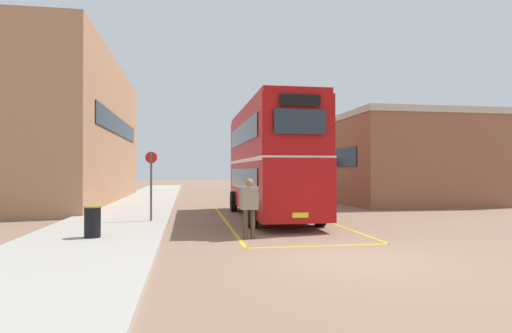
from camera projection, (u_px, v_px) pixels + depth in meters
name	position (u px, v px, depth m)	size (l,w,h in m)	color
ground_plane	(254.00, 206.00, 23.94)	(135.60, 135.60, 0.00)	#846651
sidewalk_left	(141.00, 203.00, 25.24)	(4.00, 57.60, 0.14)	#A39E93
brick_building_left	(66.00, 133.00, 26.50)	(6.57, 19.09, 8.83)	#AD7A56
depot_building_right	(386.00, 160.00, 29.21)	(8.94, 14.30, 5.48)	brown
double_decker_bus	(270.00, 160.00, 18.15)	(2.79, 9.88, 4.75)	black
single_deck_bus	(273.00, 175.00, 36.30)	(3.56, 9.58, 3.02)	black
pedestrian_boarding	(249.00, 204.00, 12.48)	(0.59, 0.32, 1.81)	#473828
litter_bin	(92.00, 222.00, 11.93)	(0.48, 0.48, 0.89)	black
bus_stop_sign	(151.00, 179.00, 15.90)	(0.44, 0.11, 2.62)	#4C4C51
bay_marking_yellow	(279.00, 223.00, 16.29)	(4.16, 11.86, 0.01)	gold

